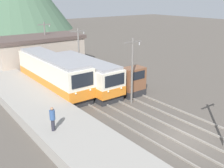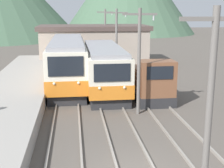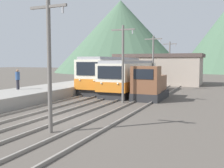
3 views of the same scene
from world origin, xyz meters
name	(u,v)px [view 1 (image 1 of 3)]	position (x,y,z in m)	size (l,w,h in m)	color
ground_plane	(179,139)	(0.00, 0.00, 0.00)	(200.00, 200.00, 0.00)	#564F47
platform_left	(111,166)	(-6.25, 0.00, 0.47)	(4.50, 54.00, 0.93)	gray
track_left	(154,150)	(-2.60, 0.00, 0.07)	(1.54, 60.00, 0.14)	gray
track_center	(181,137)	(0.20, 0.00, 0.07)	(1.54, 60.00, 0.14)	gray
track_right	(205,126)	(3.20, 0.00, 0.07)	(1.54, 60.00, 0.14)	gray
commuter_train_left	(53,74)	(-2.60, 15.23, 1.78)	(2.84, 12.65, 3.84)	#28282B
commuter_train_center	(85,76)	(0.20, 13.18, 1.62)	(2.84, 10.72, 3.48)	#28282B
shunting_locomotive	(125,81)	(3.20, 10.02, 1.21)	(2.40, 4.81, 3.00)	#28282B
catenary_mast_mid	(132,69)	(1.71, 7.18, 3.45)	(2.00, 0.20, 6.27)	slate
catenary_mast_far	(79,52)	(1.71, 16.87, 3.45)	(2.00, 0.20, 6.27)	slate
catenary_mast_distant	(46,42)	(1.71, 26.56, 3.45)	(2.00, 0.20, 6.27)	slate
person_on_platform	(53,118)	(-7.39, 5.11, 1.89)	(0.38, 0.38, 1.76)	#282833
station_building	(39,51)	(0.27, 26.00, 2.24)	(12.60, 6.30, 4.44)	#AD9E8E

